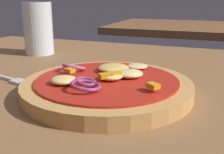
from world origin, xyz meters
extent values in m
cube|color=brown|center=(0.00, 0.00, 0.02)|extent=(1.10, 0.80, 0.03)
cylinder|color=tan|center=(-0.01, -0.02, 0.04)|extent=(0.24, 0.24, 0.02)
cylinder|color=red|center=(-0.01, -0.02, 0.05)|extent=(0.20, 0.20, 0.00)
ellipsoid|color=#F4DB8E|center=(0.02, 0.00, 0.06)|extent=(0.04, 0.04, 0.01)
ellipsoid|color=#EFCC72|center=(-0.06, -0.06, 0.06)|extent=(0.03, 0.03, 0.01)
ellipsoid|color=#E5BC60|center=(-0.02, 0.02, 0.06)|extent=(0.05, 0.05, 0.01)
ellipsoid|color=#F4DB8E|center=(0.01, 0.05, 0.06)|extent=(0.03, 0.03, 0.01)
ellipsoid|color=#EFCC72|center=(-0.01, -0.02, 0.06)|extent=(0.03, 0.03, 0.01)
ellipsoid|color=#EFCC72|center=(0.00, 0.00, 0.06)|extent=(0.03, 0.03, 0.01)
torus|color=#93386B|center=(-0.02, -0.08, 0.06)|extent=(0.05, 0.05, 0.01)
torus|color=#93386B|center=(-0.03, -0.06, 0.06)|extent=(0.03, 0.03, 0.01)
torus|color=#B25984|center=(-0.08, 0.00, 0.06)|extent=(0.04, 0.04, 0.02)
cube|color=orange|center=(-0.07, -0.02, 0.06)|extent=(0.02, 0.01, 0.01)
cube|color=orange|center=(0.06, -0.05, 0.06)|extent=(0.02, 0.02, 0.01)
cube|color=orange|center=(-0.01, -0.03, 0.06)|extent=(0.02, 0.02, 0.01)
cube|color=#2D8C28|center=(-0.01, 0.01, 0.06)|extent=(0.01, 0.01, 0.01)
cube|color=orange|center=(0.00, -0.02, 0.06)|extent=(0.02, 0.02, 0.01)
cube|color=silver|center=(-0.17, -0.03, 0.03)|extent=(0.02, 0.02, 0.01)
cube|color=silver|center=(-0.15, -0.04, 0.03)|extent=(0.03, 0.01, 0.00)
cube|color=silver|center=(-0.15, -0.03, 0.03)|extent=(0.03, 0.01, 0.00)
cube|color=silver|center=(-0.14, -0.03, 0.03)|extent=(0.03, 0.01, 0.00)
cube|color=silver|center=(-0.14, -0.02, 0.03)|extent=(0.03, 0.01, 0.00)
cylinder|color=silver|center=(-0.27, 0.18, 0.09)|extent=(0.07, 0.07, 0.12)
cylinder|color=gold|center=(-0.27, 0.18, 0.07)|extent=(0.06, 0.06, 0.07)
cylinder|color=white|center=(-0.27, 0.18, 0.11)|extent=(0.06, 0.06, 0.02)
cube|color=brown|center=(0.04, 1.02, 0.02)|extent=(0.83, 0.52, 0.03)
camera|label=1|loc=(0.13, -0.37, 0.17)|focal=44.38mm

